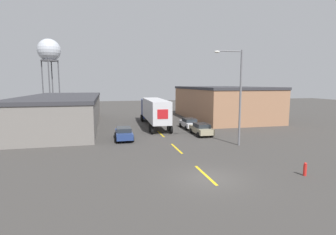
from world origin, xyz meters
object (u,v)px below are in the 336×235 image
(water_tower, at_px, (49,51))
(parked_car_right_far, at_px, (189,123))
(semi_truck, at_px, (154,110))
(parked_car_left_far, at_px, (124,133))
(fire_hydrant, at_px, (305,169))
(street_lamp, at_px, (238,91))
(parked_car_right_mid, at_px, (201,129))

(water_tower, bearing_deg, parked_car_right_far, -57.31)
(semi_truck, xyz_separation_m, parked_car_left_far, (-4.94, -8.65, -1.65))
(semi_truck, relative_size, parked_car_right_far, 3.35)
(fire_hydrant, bearing_deg, parked_car_left_far, 127.89)
(street_lamp, bearing_deg, parked_car_right_far, 97.97)
(parked_car_right_far, xyz_separation_m, street_lamp, (1.49, -10.64, 4.67))
(parked_car_right_far, height_order, parked_car_right_mid, same)
(parked_car_right_far, distance_m, parked_car_right_mid, 4.74)
(parked_car_right_mid, relative_size, street_lamp, 0.45)
(parked_car_left_far, relative_size, street_lamp, 0.45)
(street_lamp, xyz_separation_m, fire_hydrant, (0.34, -9.04, -4.95))
(water_tower, height_order, fire_hydrant, water_tower)
(semi_truck, distance_m, fire_hydrant, 23.85)
(street_lamp, bearing_deg, semi_truck, 112.81)
(semi_truck, height_order, parked_car_right_mid, semi_truck)
(parked_car_right_far, xyz_separation_m, water_tower, (-24.76, 38.58, 13.56))
(semi_truck, xyz_separation_m, water_tower, (-20.40, 35.31, 11.91))
(parked_car_left_far, relative_size, water_tower, 0.24)
(semi_truck, relative_size, fire_hydrant, 15.49)
(parked_car_left_far, height_order, water_tower, water_tower)
(water_tower, bearing_deg, semi_truck, -59.98)
(semi_truck, height_order, parked_car_right_far, semi_truck)
(water_tower, bearing_deg, fire_hydrant, -65.47)
(street_lamp, height_order, fire_hydrant, street_lamp)
(parked_car_right_mid, bearing_deg, fire_hydrant, -83.03)
(fire_hydrant, bearing_deg, semi_truck, 105.08)
(parked_car_right_mid, height_order, street_lamp, street_lamp)
(semi_truck, relative_size, water_tower, 0.82)
(parked_car_right_far, xyz_separation_m, parked_car_left_far, (-9.30, -5.39, 0.00))
(parked_car_right_far, distance_m, water_tower, 47.80)
(semi_truck, distance_m, water_tower, 42.49)
(parked_car_right_far, height_order, parked_car_left_far, same)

